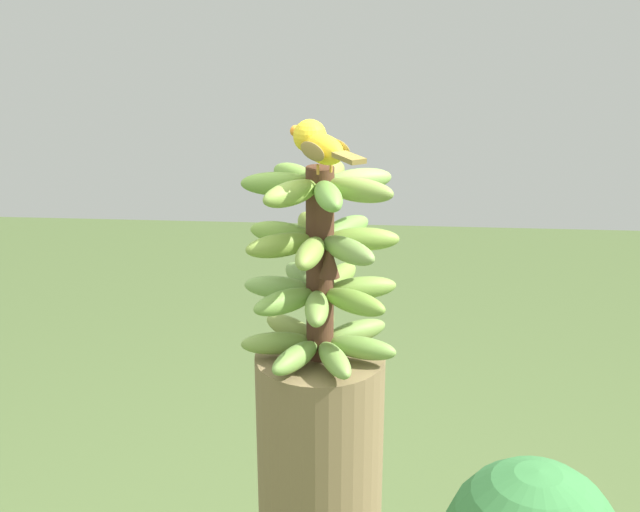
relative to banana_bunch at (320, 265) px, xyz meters
The scene contains 2 objects.
banana_bunch is the anchor object (origin of this frame).
perched_bird 0.22m from the banana_bunch, 87.83° to the left, with size 0.14×0.19×0.08m.
Camera 1 is at (-0.10, 1.43, 1.74)m, focal length 48.75 mm.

